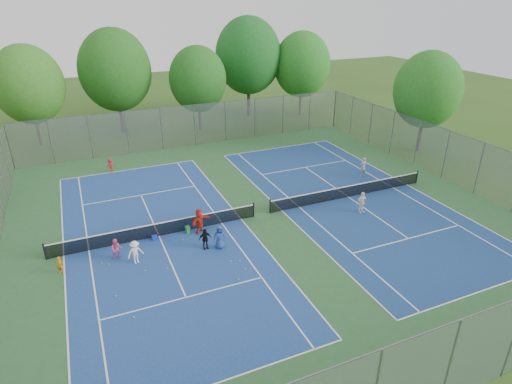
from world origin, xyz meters
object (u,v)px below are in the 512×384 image
(instructor, at_px, (363,167))
(net_left, at_px, (158,230))
(net_right, at_px, (349,192))
(ball_crate, at_px, (155,238))
(ball_hopper, at_px, (188,230))

(instructor, bearing_deg, net_left, 5.86)
(net_right, bearing_deg, instructor, 40.72)
(ball_crate, height_order, instructor, instructor)
(ball_crate, xyz_separation_m, instructor, (17.62, 3.14, 0.69))
(ball_crate, relative_size, ball_hopper, 0.66)
(instructor, bearing_deg, net_right, 37.24)
(net_right, distance_m, ball_hopper, 12.25)
(net_right, distance_m, instructor, 4.38)
(net_left, distance_m, net_right, 14.00)
(ball_hopper, bearing_deg, ball_crate, 179.47)
(net_right, bearing_deg, ball_crate, -178.84)
(net_left, height_order, ball_crate, net_left)
(net_right, height_order, ball_crate, net_right)
(net_left, distance_m, instructor, 17.54)
(net_right, relative_size, instructor, 7.80)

